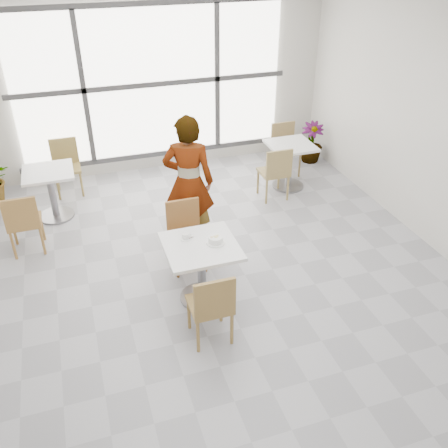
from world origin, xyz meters
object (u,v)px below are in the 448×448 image
object	(u,v)px
oatmeal_bowl	(216,240)
person	(189,182)
chair_near	(212,304)
bg_chair_left_near	(23,220)
bg_table_left	(51,187)
coffee_cup	(186,236)
bg_table_right	(290,159)
main_table	(201,262)
bg_chair_right_near	(276,170)
bg_chair_right_far	(285,145)
plant_right	(311,142)
bg_chair_left_far	(66,163)
chair_far	(185,230)

from	to	relation	value
oatmeal_bowl	person	distance (m)	1.24
chair_near	bg_chair_left_near	xyz separation A→B (m)	(-1.82, 2.31, 0.00)
bg_table_left	bg_chair_left_near	distance (m)	0.94
chair_near	coffee_cup	distance (m)	0.92
oatmeal_bowl	bg_table_right	distance (m)	3.05
oatmeal_bowl	coffee_cup	world-z (taller)	oatmeal_bowl
main_table	bg_chair_right_near	distance (m)	2.63
bg_table_left	bg_chair_right_far	bearing A→B (deg)	5.24
bg_chair_right_near	plant_right	xyz separation A→B (m)	(1.20, 1.14, -0.14)
coffee_cup	plant_right	bearing A→B (deg)	43.55
bg_chair_left_near	bg_chair_right_far	xyz separation A→B (m)	(4.21, 1.22, 0.00)
bg_chair_right_far	coffee_cup	bearing A→B (deg)	-132.31
main_table	oatmeal_bowl	bearing A→B (deg)	-4.55
coffee_cup	bg_table_left	distance (m)	2.73
bg_table_right	bg_chair_left_far	world-z (taller)	bg_chair_left_far
bg_chair_left_near	plant_right	bearing A→B (deg)	-162.99
bg_table_right	bg_chair_right_far	xyz separation A→B (m)	(0.15, 0.54, 0.01)
bg_chair_right_far	plant_right	size ratio (longest dim) A/B	1.19
main_table	person	xyz separation A→B (m)	(0.19, 1.22, 0.38)
bg_chair_left_near	plant_right	xyz separation A→B (m)	(4.87, 1.49, -0.14)
oatmeal_bowl	bg_chair_left_far	bearing A→B (deg)	114.13
bg_table_left	chair_near	bearing A→B (deg)	-65.26
chair_far	person	xyz separation A→B (m)	(0.18, 0.49, 0.40)
bg_table_right	bg_chair_right_far	world-z (taller)	bg_chair_right_far
chair_far	bg_table_left	size ratio (longest dim) A/B	1.16
coffee_cup	bg_chair_left_near	xyz separation A→B (m)	(-1.79, 1.43, -0.28)
coffee_cup	bg_chair_right_far	size ratio (longest dim) A/B	0.18
chair_far	bg_chair_left_near	size ratio (longest dim) A/B	1.00
bg_chair_left_near	bg_chair_left_far	xyz separation A→B (m)	(0.61, 1.66, 0.00)
oatmeal_bowl	bg_chair_left_far	distance (m)	3.61
chair_near	coffee_cup	xyz separation A→B (m)	(-0.03, 0.87, 0.28)
plant_right	coffee_cup	bearing A→B (deg)	-136.45
bg_table_right	bg_chair_left_near	xyz separation A→B (m)	(-4.06, -0.68, 0.01)
bg_table_left	bg_chair_left_far	distance (m)	0.83
bg_table_left	plant_right	xyz separation A→B (m)	(4.51, 0.62, -0.12)
coffee_cup	bg_table_left	bearing A→B (deg)	121.82
bg_chair_left_far	main_table	bearing A→B (deg)	-68.27
bg_table_left	bg_chair_left_near	xyz separation A→B (m)	(-0.36, -0.87, 0.01)
coffee_cup	plant_right	distance (m)	4.26
bg_chair_left_near	bg_table_right	bearing A→B (deg)	-170.45
chair_far	bg_table_right	size ratio (longest dim) A/B	1.16
oatmeal_bowl	bg_table_left	world-z (taller)	oatmeal_bowl
bg_table_left	bg_chair_right_near	bearing A→B (deg)	-8.92
coffee_cup	bg_table_right	world-z (taller)	coffee_cup
bg_chair_left_far	bg_chair_right_near	distance (m)	3.33
main_table	bg_chair_left_near	distance (m)	2.50
person	coffee_cup	bearing A→B (deg)	93.84
oatmeal_bowl	bg_chair_right_near	distance (m)	2.55
chair_near	chair_far	xyz separation A→B (m)	(0.09, 1.43, 0.00)
bg_chair_left_near	bg_chair_right_far	world-z (taller)	same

